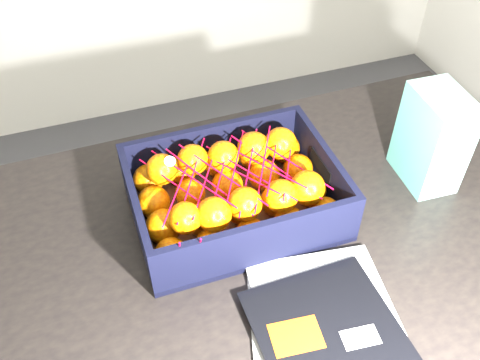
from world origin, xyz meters
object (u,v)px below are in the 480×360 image
object	(u,v)px
table	(265,290)
retail_carton	(432,138)
magazine_stack	(330,337)
produce_crate	(235,200)

from	to	relation	value
table	retail_carton	bearing A→B (deg)	13.82
magazine_stack	produce_crate	distance (m)	0.30
table	retail_carton	world-z (taller)	retail_carton
table	magazine_stack	bearing A→B (deg)	-79.83
retail_carton	magazine_stack	bearing A→B (deg)	-138.43
magazine_stack	retail_carton	bearing A→B (deg)	38.79
magazine_stack	retail_carton	distance (m)	0.43
produce_crate	retail_carton	xyz separation A→B (m)	(0.38, -0.03, 0.06)
produce_crate	magazine_stack	bearing A→B (deg)	-80.21
table	magazine_stack	size ratio (longest dim) A/B	3.54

